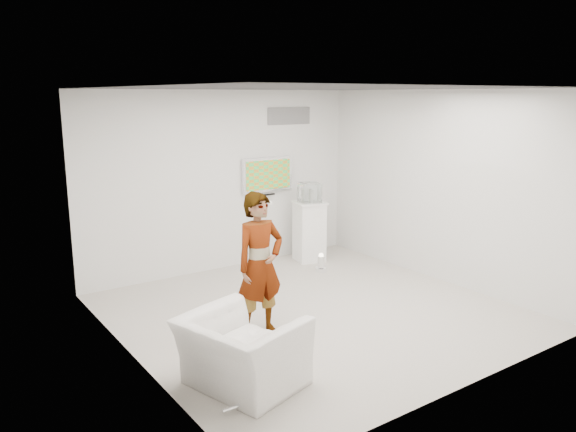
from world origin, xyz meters
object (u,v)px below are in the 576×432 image
(person, at_px, (260,265))
(floor_uplight, at_px, (321,263))
(pedestal, at_px, (309,231))
(armchair, at_px, (242,352))
(tv, at_px, (267,175))

(person, distance_m, floor_uplight, 2.80)
(pedestal, bearing_deg, armchair, -135.82)
(tv, height_order, person, tv)
(pedestal, bearing_deg, tv, 141.96)
(tv, distance_m, floor_uplight, 1.81)
(tv, relative_size, pedestal, 0.94)
(person, distance_m, pedestal, 3.29)
(armchair, relative_size, floor_uplight, 3.80)
(pedestal, bearing_deg, person, -137.78)
(person, height_order, armchair, person)
(person, relative_size, pedestal, 1.68)
(tv, xyz_separation_m, floor_uplight, (0.36, -1.10, -1.40))
(person, bearing_deg, armchair, -133.69)
(tv, relative_size, person, 0.56)
(armchair, height_order, floor_uplight, armchair)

